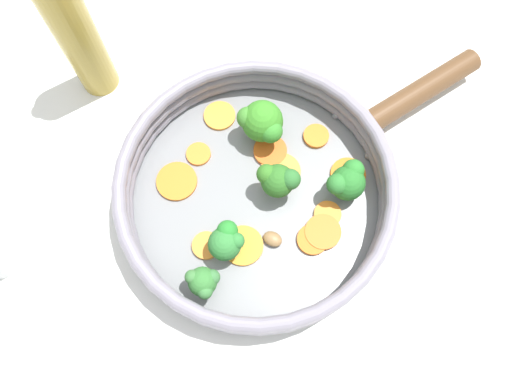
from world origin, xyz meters
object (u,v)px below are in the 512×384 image
object	(u,v)px
carrot_slice_11	(243,245)
mushroom_piece_0	(273,239)
carrot_slice_10	(348,174)
carrot_slice_4	(205,244)
skillet	(256,198)
carrot_slice_8	(313,240)
carrot_slice_6	(198,154)
broccoli_floret_4	(277,179)
carrot_slice_3	(314,134)
carrot_slice_0	(177,181)
carrot_slice_9	(270,151)
carrot_slice_1	(220,116)
broccoli_floret_3	(347,181)
broccoli_floret_0	(226,241)
broccoli_floret_1	(262,122)
oil_bottle	(75,31)
broccoli_floret_2	(203,282)
carrot_slice_7	(323,232)
carrot_slice_2	(278,170)
carrot_slice_5	(328,214)

from	to	relation	value
carrot_slice_11	mushroom_piece_0	size ratio (longest dim) A/B	2.09
carrot_slice_10	carrot_slice_4	bearing A→B (deg)	160.55
skillet	carrot_slice_8	xyz separation A→B (m)	(0.01, -0.08, 0.01)
carrot_slice_6	broccoli_floret_4	bearing A→B (deg)	-72.57
carrot_slice_3	carrot_slice_8	world-z (taller)	same
carrot_slice_0	carrot_slice_8	world-z (taller)	same
carrot_slice_9	carrot_slice_1	bearing A→B (deg)	95.98
carrot_slice_8	broccoli_floret_3	world-z (taller)	broccoli_floret_3
broccoli_floret_0	broccoli_floret_4	distance (m)	0.08
broccoli_floret_1	oil_bottle	bearing A→B (deg)	111.51
carrot_slice_1	carrot_slice_6	size ratio (longest dim) A/B	1.32
broccoli_floret_3	oil_bottle	world-z (taller)	oil_bottle
broccoli_floret_2	oil_bottle	world-z (taller)	oil_bottle
carrot_slice_1	carrot_slice_3	xyz separation A→B (m)	(0.06, -0.10, 0.00)
carrot_slice_0	broccoli_floret_0	distance (m)	0.10
carrot_slice_7	broccoli_floret_3	xyz separation A→B (m)	(0.05, 0.02, 0.02)
broccoli_floret_2	carrot_slice_9	bearing A→B (deg)	19.20
carrot_slice_9	carrot_slice_10	distance (m)	0.09
broccoli_floret_4	oil_bottle	distance (m)	0.27
carrot_slice_2	carrot_slice_3	world-z (taller)	same
skillet	carrot_slice_8	world-z (taller)	carrot_slice_8
mushroom_piece_0	oil_bottle	bearing A→B (deg)	89.08
carrot_slice_3	carrot_slice_10	distance (m)	0.06
oil_bottle	carrot_slice_5	bearing A→B (deg)	-79.73
carrot_slice_0	broccoli_floret_0	xyz separation A→B (m)	(-0.01, -0.09, 0.02)
carrot_slice_2	broccoli_floret_4	size ratio (longest dim) A/B	0.91
carrot_slice_9	oil_bottle	xyz separation A→B (m)	(-0.07, 0.22, 0.08)
carrot_slice_5	oil_bottle	world-z (taller)	oil_bottle
carrot_slice_8	carrot_slice_10	distance (m)	0.09
broccoli_floret_3	broccoli_floret_2	bearing A→B (deg)	168.93
carrot_slice_5	carrot_slice_11	size ratio (longest dim) A/B	0.68
carrot_slice_8	broccoli_floret_1	distance (m)	0.14
carrot_slice_9	broccoli_floret_3	world-z (taller)	broccoli_floret_3
carrot_slice_8	broccoli_floret_2	xyz separation A→B (m)	(-0.11, 0.05, 0.02)
carrot_slice_5	broccoli_floret_3	distance (m)	0.04
carrot_slice_0	carrot_slice_11	bearing A→B (deg)	-90.98
carrot_slice_7	mushroom_piece_0	distance (m)	0.06
carrot_slice_6	broccoli_floret_1	xyz separation A→B (m)	(0.07, -0.04, 0.03)
carrot_slice_2	carrot_slice_7	size ratio (longest dim) A/B	1.16
broccoli_floret_0	carrot_slice_2	bearing A→B (deg)	11.38
carrot_slice_3	broccoli_floret_1	world-z (taller)	broccoli_floret_1
carrot_slice_6	mushroom_piece_0	world-z (taller)	mushroom_piece_0
carrot_slice_6	carrot_slice_8	size ratio (longest dim) A/B	0.83
carrot_slice_9	carrot_slice_10	bearing A→B (deg)	-64.54
carrot_slice_2	carrot_slice_5	world-z (taller)	same
carrot_slice_3	carrot_slice_4	world-z (taller)	same
carrot_slice_4	mushroom_piece_0	xyz separation A→B (m)	(0.05, -0.05, 0.00)
carrot_slice_8	carrot_slice_10	size ratio (longest dim) A/B	0.86
carrot_slice_2	broccoli_floret_1	world-z (taller)	broccoli_floret_1
carrot_slice_0	carrot_slice_9	xyz separation A→B (m)	(0.10, -0.05, 0.00)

